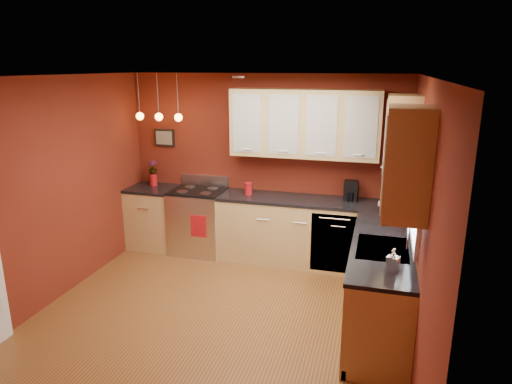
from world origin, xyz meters
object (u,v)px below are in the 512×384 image
(gas_range, at_px, (199,221))
(coffee_maker, at_px, (351,191))
(sink, at_px, (383,250))
(red_canister, at_px, (249,189))
(soap_pump, at_px, (393,260))

(gas_range, xyz_separation_m, coffee_maker, (2.18, 0.12, 0.58))
(sink, distance_m, coffee_maker, 1.68)
(gas_range, distance_m, sink, 3.05)
(red_canister, distance_m, coffee_maker, 1.41)
(gas_range, relative_size, sink, 1.59)
(gas_range, height_order, soap_pump, soap_pump)
(sink, relative_size, soap_pump, 3.21)
(sink, bearing_deg, soap_pump, -81.23)
(red_canister, height_order, coffee_maker, coffee_maker)
(coffee_maker, bearing_deg, sink, -71.78)
(soap_pump, bearing_deg, sink, 98.77)
(soap_pump, bearing_deg, gas_range, 142.85)
(sink, xyz_separation_m, red_canister, (-1.85, 1.51, 0.11))
(coffee_maker, bearing_deg, soap_pump, -73.40)
(sink, distance_m, soap_pump, 0.57)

